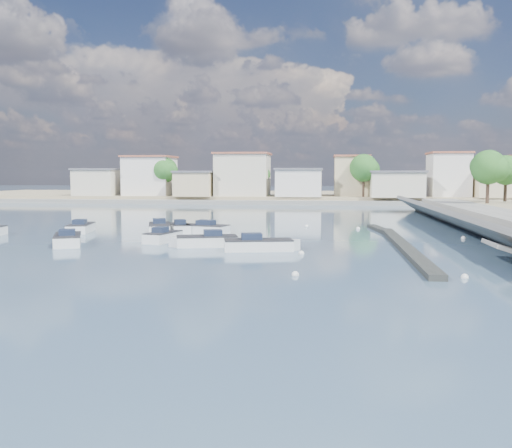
{
  "coord_description": "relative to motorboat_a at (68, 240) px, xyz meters",
  "views": [
    {
      "loc": [
        1.12,
        -33.26,
        5.59
      ],
      "look_at": [
        -4.71,
        14.26,
        1.4
      ],
      "focal_mm": 40.0,
      "sensor_mm": 36.0,
      "label": 1
    }
  ],
  "objects": [
    {
      "name": "shore_trees",
      "position": [
        27.65,
        58.37,
        5.84
      ],
      "size": [
        74.56,
        38.32,
        7.92
      ],
      "color": "#38281E",
      "rests_on": "ground"
    },
    {
      "name": "far_town",
      "position": [
        30.02,
        67.18,
        4.56
      ],
      "size": [
        113.01,
        12.8,
        8.35
      ],
      "color": "beige",
      "rests_on": "far_shore_land"
    },
    {
      "name": "ground",
      "position": [
        19.31,
        30.26,
        -0.38
      ],
      "size": [
        400.0,
        400.0,
        0.0
      ],
      "primitive_type": "plane",
      "color": "#2D485B",
      "rests_on": "ground"
    },
    {
      "name": "breakwater",
      "position": [
        26.21,
        2.94,
        -0.21
      ],
      "size": [
        2.0,
        31.02,
        0.35
      ],
      "color": "black",
      "rests_on": "ground"
    },
    {
      "name": "far_shore_quay",
      "position": [
        19.31,
        61.26,
        0.02
      ],
      "size": [
        160.0,
        2.5,
        0.8
      ],
      "primitive_type": "cube",
      "color": "slate",
      "rests_on": "ground"
    },
    {
      "name": "motorboat_e",
      "position": [
        -3.09,
        9.54,
        -0.0
      ],
      "size": [
        2.76,
        5.36,
        1.48
      ],
      "color": "silver",
      "rests_on": "ground"
    },
    {
      "name": "motorboat_g",
      "position": [
        4.56,
        9.98,
        0.0
      ],
      "size": [
        3.43,
        5.82,
        1.48
      ],
      "color": "silver",
      "rests_on": "ground"
    },
    {
      "name": "motorboat_a",
      "position": [
        0.0,
        0.0,
        0.0
      ],
      "size": [
        3.78,
        5.55,
        1.48
      ],
      "color": "silver",
      "rests_on": "ground"
    },
    {
      "name": "motorboat_f",
      "position": [
        6.38,
        10.47,
        -0.0
      ],
      "size": [
        3.08,
        4.49,
        1.48
      ],
      "color": "silver",
      "rests_on": "ground"
    },
    {
      "name": "motorboat_b",
      "position": [
        7.11,
        2.79,
        -0.0
      ],
      "size": [
        2.51,
        4.52,
        1.48
      ],
      "color": "silver",
      "rests_on": "ground"
    },
    {
      "name": "motorboat_h",
      "position": [
        15.82,
        -1.76,
        -0.0
      ],
      "size": [
        5.68,
        2.97,
        1.48
      ],
      "color": "silver",
      "rests_on": "ground"
    },
    {
      "name": "far_shore_land",
      "position": [
        19.31,
        82.26,
        0.32
      ],
      "size": [
        160.0,
        40.0,
        1.4
      ],
      "primitive_type": "cube",
      "color": "gray",
      "rests_on": "ground"
    },
    {
      "name": "motorboat_c",
      "position": [
        8.43,
        9.77,
        0.0
      ],
      "size": [
        5.94,
        3.36,
        1.48
      ],
      "color": "silver",
      "rests_on": "ground"
    },
    {
      "name": "mooring_buoys",
      "position": [
        23.32,
        2.35,
        -0.33
      ],
      "size": [
        14.29,
        29.79,
        0.41
      ],
      "color": "white",
      "rests_on": "ground"
    },
    {
      "name": "motorboat_d",
      "position": [
        11.03,
        0.09,
        -0.0
      ],
      "size": [
        5.32,
        3.12,
        1.48
      ],
      "color": "silver",
      "rests_on": "ground"
    }
  ]
}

